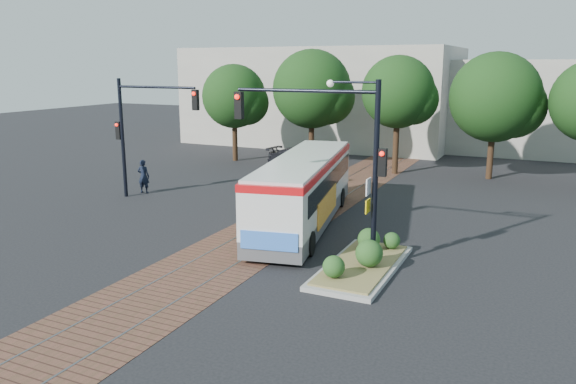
# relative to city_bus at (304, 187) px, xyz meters

# --- Properties ---
(ground) EXTENTS (120.00, 120.00, 0.00)m
(ground) POSITION_rel_city_bus_xyz_m (-0.90, -3.15, -1.62)
(ground) COLOR black
(ground) RESTS_ON ground
(trackbed) EXTENTS (3.60, 40.00, 0.02)m
(trackbed) POSITION_rel_city_bus_xyz_m (-0.90, 0.85, -1.61)
(trackbed) COLOR brown
(trackbed) RESTS_ON ground
(tree_row) EXTENTS (26.40, 5.60, 7.67)m
(tree_row) POSITION_rel_city_bus_xyz_m (0.31, 13.27, 3.23)
(tree_row) COLOR #382314
(tree_row) RESTS_ON ground
(warehouses) EXTENTS (40.00, 13.00, 8.00)m
(warehouses) POSITION_rel_city_bus_xyz_m (-1.43, 25.60, 2.20)
(warehouses) COLOR #ADA899
(warehouses) RESTS_ON ground
(city_bus) EXTENTS (4.36, 11.07, 2.90)m
(city_bus) POSITION_rel_city_bus_xyz_m (0.00, 0.00, 0.00)
(city_bus) COLOR #4A4A4D
(city_bus) RESTS_ON ground
(traffic_island) EXTENTS (2.20, 5.20, 1.13)m
(traffic_island) POSITION_rel_city_bus_xyz_m (3.92, -4.05, -1.29)
(traffic_island) COLOR gray
(traffic_island) RESTS_ON ground
(signal_pole_main) EXTENTS (5.49, 0.46, 6.00)m
(signal_pole_main) POSITION_rel_city_bus_xyz_m (2.96, -3.96, 2.54)
(signal_pole_main) COLOR black
(signal_pole_main) RESTS_ON ground
(signal_pole_left) EXTENTS (4.99, 0.34, 6.00)m
(signal_pole_left) POSITION_rel_city_bus_xyz_m (-9.27, 0.85, 2.25)
(signal_pole_left) COLOR black
(signal_pole_left) RESTS_ON ground
(officer) EXTENTS (0.72, 0.54, 1.78)m
(officer) POSITION_rel_city_bus_xyz_m (-10.08, 1.90, -0.73)
(officer) COLOR black
(officer) RESTS_ON ground
(parked_car) EXTENTS (4.81, 2.49, 1.33)m
(parked_car) POSITION_rel_city_bus_xyz_m (-5.32, 11.80, -0.95)
(parked_car) COLOR black
(parked_car) RESTS_ON ground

